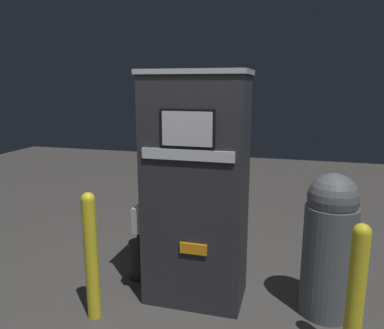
{
  "coord_description": "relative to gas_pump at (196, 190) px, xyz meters",
  "views": [
    {
      "loc": [
        0.79,
        -2.73,
        1.89
      ],
      "look_at": [
        0.0,
        0.13,
        1.25
      ],
      "focal_mm": 35.0,
      "sensor_mm": 36.0,
      "label": 1
    }
  ],
  "objects": [
    {
      "name": "ground_plane",
      "position": [
        0.0,
        -0.26,
        -1.0
      ],
      "size": [
        14.0,
        14.0,
        0.0
      ],
      "primitive_type": "plane",
      "color": "#423F3D"
    },
    {
      "name": "safety_bollard_far",
      "position": [
        1.25,
        -0.5,
        -0.48
      ],
      "size": [
        0.12,
        0.12,
        1.01
      ],
      "color": "yellow",
      "rests_on": "ground_plane"
    },
    {
      "name": "trash_bin",
      "position": [
        1.12,
        0.05,
        -0.39
      ],
      "size": [
        0.42,
        0.42,
        1.21
      ],
      "color": "#51565B",
      "rests_on": "ground_plane"
    },
    {
      "name": "gas_pump",
      "position": [
        0.0,
        0.0,
        0.0
      ],
      "size": [
        0.95,
        0.56,
        2.0
      ],
      "color": "#28282D",
      "rests_on": "ground_plane"
    },
    {
      "name": "safety_bollard",
      "position": [
        -0.73,
        -0.53,
        -0.45
      ],
      "size": [
        0.11,
        0.11,
        1.07
      ],
      "color": "yellow",
      "rests_on": "ground_plane"
    },
    {
      "name": "squeegee_bucket",
      "position": [
        -0.62,
        0.18,
        -0.81
      ],
      "size": [
        0.23,
        0.23,
        0.84
      ],
      "color": "#262628",
      "rests_on": "ground_plane"
    }
  ]
}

